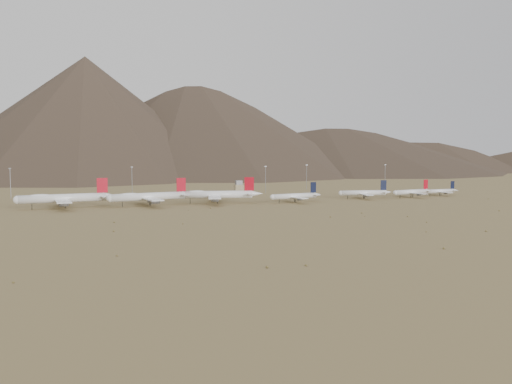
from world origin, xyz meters
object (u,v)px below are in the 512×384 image
object	(u,v)px
widebody_centre	(149,196)
widebody_east	(216,194)
control_tower	(239,187)
narrowbody_a	(295,196)
narrowbody_b	(365,193)
widebody_west	(64,198)

from	to	relation	value
widebody_centre	widebody_east	world-z (taller)	widebody_east
widebody_centre	control_tower	world-z (taller)	widebody_centre
widebody_centre	narrowbody_a	world-z (taller)	widebody_centre
narrowbody_b	control_tower	distance (m)	121.47
widebody_east	control_tower	distance (m)	94.96
narrowbody_b	widebody_centre	bearing A→B (deg)	-171.76
narrowbody_a	narrowbody_b	xyz separation A→B (m)	(66.24, 10.80, 0.04)
control_tower	narrowbody_a	bearing A→B (deg)	-78.42
widebody_west	widebody_east	xyz separation A→B (m)	(108.82, 0.28, -0.24)
widebody_east	control_tower	xyz separation A→B (m)	(40.79, 85.73, -1.52)
widebody_centre	narrowbody_a	distance (m)	111.48
narrowbody_a	widebody_east	bearing A→B (deg)	159.38
widebody_east	widebody_centre	bearing A→B (deg)	-167.07
widebody_centre	control_tower	xyz separation A→B (m)	(91.28, 87.19, -1.45)
widebody_west	control_tower	world-z (taller)	widebody_west
widebody_west	control_tower	xyz separation A→B (m)	(149.61, 86.02, -1.76)
widebody_west	widebody_east	bearing A→B (deg)	-8.24
narrowbody_b	control_tower	size ratio (longest dim) A/B	3.88
widebody_west	control_tower	bearing A→B (deg)	21.51
narrowbody_b	control_tower	xyz separation A→B (m)	(-86.03, 85.75, 0.31)
widebody_west	narrowbody_b	bearing A→B (deg)	-8.32
widebody_centre	narrowbody_b	bearing A→B (deg)	-12.17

